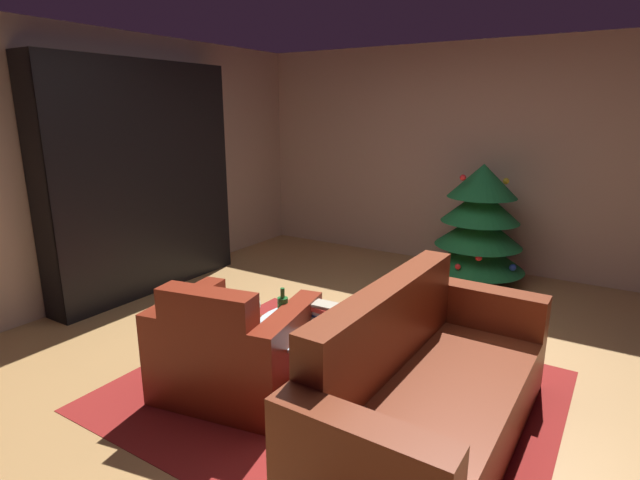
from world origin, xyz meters
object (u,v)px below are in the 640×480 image
couch_red (426,394)px  bottle_on_table (283,310)px  armchair_red (234,351)px  decorated_tree (479,224)px  bookshelf_unit (153,179)px  book_stack_on_table (326,314)px  coffee_table (317,330)px

couch_red → bottle_on_table: bearing=178.7°
armchair_red → decorated_tree: (0.75, 3.05, 0.35)m
armchair_red → couch_red: (1.25, 0.18, 0.01)m
bookshelf_unit → book_stack_on_table: 2.75m
armchair_red → decorated_tree: decorated_tree is taller
armchair_red → decorated_tree: size_ratio=0.82×
bookshelf_unit → armchair_red: (2.08, -1.17, -0.85)m
bookshelf_unit → decorated_tree: bookshelf_unit is taller
armchair_red → coffee_table: size_ratio=1.31×
bottle_on_table → decorated_tree: (0.49, 2.84, 0.08)m
coffee_table → bottle_on_table: bottle_on_table is taller
couch_red → decorated_tree: decorated_tree is taller
book_stack_on_table → decorated_tree: 2.70m
armchair_red → decorated_tree: bearing=76.2°
decorated_tree → couch_red: bearing=-80.0°
armchair_red → decorated_tree: 3.16m
book_stack_on_table → coffee_table: bearing=-140.6°
bookshelf_unit → couch_red: size_ratio=1.17×
coffee_table → couch_red: bearing=-10.1°
armchair_red → bookshelf_unit: bearing=150.6°
bookshelf_unit → coffee_table: bearing=-18.6°
decorated_tree → armchair_red: bearing=-103.8°
armchair_red → bottle_on_table: (0.25, 0.20, 0.27)m
couch_red → bottle_on_table: 1.03m
coffee_table → bottle_on_table: size_ratio=3.15×
bookshelf_unit → book_stack_on_table: bearing=-17.5°
coffee_table → book_stack_on_table: 0.12m
bookshelf_unit → decorated_tree: size_ratio=1.78×
bookshelf_unit → bottle_on_table: 2.59m
armchair_red → couch_red: size_ratio=0.54×
bottle_on_table → book_stack_on_table: bearing=35.2°
coffee_table → decorated_tree: size_ratio=0.62×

